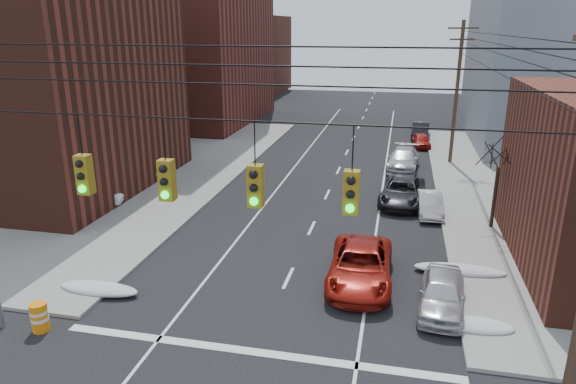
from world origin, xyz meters
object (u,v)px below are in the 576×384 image
at_px(parked_car_d, 403,159).
at_px(lot_car_a, 88,194).
at_px(parked_car_f, 420,130).
at_px(lot_car_d, 57,166).
at_px(construction_barrel, 40,317).
at_px(parked_car_a, 442,293).
at_px(parked_car_b, 430,204).
at_px(red_pickup, 361,266).
at_px(lot_car_c, 52,182).
at_px(parked_car_e, 421,141).
at_px(lot_car_b, 139,165).
at_px(parked_car_c, 402,192).

height_order(parked_car_d, lot_car_a, parked_car_d).
relative_size(parked_car_f, lot_car_d, 0.99).
xyz_separation_m(lot_car_a, construction_barrel, (5.98, -12.36, -0.27)).
bearing_deg(parked_car_d, parked_car_a, -80.86).
height_order(parked_car_a, parked_car_b, parked_car_a).
distance_m(red_pickup, construction_barrel, 12.67).
xyz_separation_m(parked_car_a, parked_car_d, (-1.60, 20.70, 0.07)).
bearing_deg(lot_car_d, parked_car_f, -58.96).
relative_size(parked_car_a, lot_car_d, 0.94).
bearing_deg(parked_car_f, parked_car_b, -86.43).
relative_size(parked_car_f, lot_car_c, 0.91).
distance_m(lot_car_c, lot_car_d, 3.92).
bearing_deg(red_pickup, parked_car_b, 69.24).
relative_size(parked_car_b, lot_car_d, 0.86).
distance_m(parked_car_b, lot_car_a, 20.57).
bearing_deg(parked_car_a, parked_car_d, 99.99).
relative_size(parked_car_e, lot_car_a, 0.86).
bearing_deg(lot_car_c, lot_car_b, -32.78).
bearing_deg(lot_car_a, parked_car_c, -91.88).
xyz_separation_m(parked_car_b, parked_car_e, (0.00, 17.86, -0.03)).
bearing_deg(parked_car_a, parked_car_b, 95.57).
height_order(parked_car_c, lot_car_b, lot_car_b).
relative_size(lot_car_d, construction_barrel, 4.13).
height_order(parked_car_f, construction_barrel, parked_car_f).
relative_size(parked_car_d, parked_car_e, 1.51).
bearing_deg(red_pickup, lot_car_a, 158.60).
distance_m(lot_car_d, construction_barrel, 20.99).
height_order(parked_car_a, lot_car_c, lot_car_c).
bearing_deg(parked_car_c, lot_car_c, -166.59).
bearing_deg(construction_barrel, lot_car_a, 115.82).
xyz_separation_m(parked_car_b, lot_car_c, (-24.03, -1.48, 0.23)).
relative_size(lot_car_c, construction_barrel, 4.50).
bearing_deg(parked_car_e, red_pickup, -102.10).
bearing_deg(construction_barrel, parked_car_d, 63.29).
distance_m(parked_car_f, lot_car_a, 32.42).
bearing_deg(lot_car_c, parked_car_d, -60.68).
relative_size(parked_car_d, construction_barrel, 4.95).
relative_size(parked_car_f, lot_car_b, 0.86).
xyz_separation_m(red_pickup, lot_car_a, (-17.04, 6.19, 0.04)).
height_order(parked_car_c, parked_car_d, parked_car_d).
height_order(parked_car_f, lot_car_d, lot_car_d).
relative_size(parked_car_b, lot_car_c, 0.78).
relative_size(parked_car_a, lot_car_c, 0.86).
distance_m(parked_car_a, lot_car_b, 25.05).
bearing_deg(lot_car_c, lot_car_a, -111.95).
xyz_separation_m(parked_car_a, parked_car_e, (0.00, 28.78, -0.11)).
bearing_deg(parked_car_e, lot_car_a, -139.23).
height_order(parked_car_f, lot_car_b, lot_car_b).
bearing_deg(red_pickup, parked_car_e, 81.68).
height_order(red_pickup, lot_car_b, lot_car_b).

